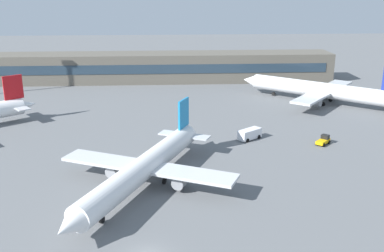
# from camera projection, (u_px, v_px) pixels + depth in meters

# --- Properties ---
(ground_plane) EXTENTS (400.00, 400.00, 0.00)m
(ground_plane) POSITION_uv_depth(u_px,v_px,m) (154.00, 141.00, 89.22)
(ground_plane) COLOR slate
(terminal_building) EXTENTS (111.07, 12.13, 9.00)m
(terminal_building) POSITION_uv_depth(u_px,v_px,m) (158.00, 67.00, 143.49)
(terminal_building) COLOR #5B564C
(terminal_building) RESTS_ON ground_plane
(airplane_near) EXTENTS (27.81, 38.53, 10.19)m
(airplane_near) POSITION_uv_depth(u_px,v_px,m) (143.00, 168.00, 67.97)
(airplane_near) COLOR white
(airplane_near) RESTS_ON ground_plane
(airplane_far) EXTENTS (37.29, 32.21, 11.26)m
(airplane_far) POSITION_uv_depth(u_px,v_px,m) (319.00, 90.00, 117.47)
(airplane_far) COLOR silver
(airplane_far) RESTS_ON ground_plane
(baggage_tug_yellow) EXTENTS (3.57, 3.64, 1.75)m
(baggage_tug_yellow) POSITION_uv_depth(u_px,v_px,m) (324.00, 140.00, 87.27)
(baggage_tug_yellow) COLOR #F2B20C
(baggage_tug_yellow) RESTS_ON ground_plane
(service_van_white) EXTENTS (5.34, 4.76, 2.08)m
(service_van_white) POSITION_uv_depth(u_px,v_px,m) (250.00, 134.00, 89.98)
(service_van_white) COLOR white
(service_van_white) RESTS_ON ground_plane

